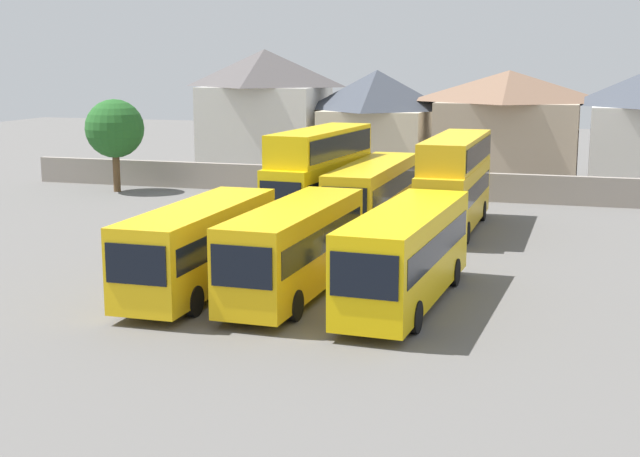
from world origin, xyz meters
TOP-DOWN VIEW (x-y plane):
  - ground at (0.00, 18.00)m, footprint 140.00×140.00m
  - depot_boundary_wall at (0.00, 25.36)m, footprint 56.00×0.50m
  - bus_1 at (-3.84, -0.23)m, footprint 2.62×10.22m
  - bus_2 at (-0.17, 0.31)m, footprint 2.70×10.38m
  - bus_3 at (4.10, 0.29)m, footprint 3.02×10.80m
  - bus_4 at (-3.69, 15.19)m, footprint 3.30×10.67m
  - bus_5 at (-0.75, 15.40)m, footprint 2.66×11.99m
  - bus_6 at (3.67, 15.20)m, footprint 2.58×10.68m
  - house_terrace_left at (-14.44, 35.76)m, footprint 9.56×7.50m
  - house_terrace_centre at (-5.25, 35.25)m, footprint 8.06×7.30m
  - house_terrace_right at (4.59, 34.80)m, footprint 10.40×7.04m
  - tree_left_of_lot at (-20.24, 22.36)m, footprint 3.93×3.93m

SIDE VIEW (x-z plane):
  - ground at x=0.00m, z-range 0.00..0.00m
  - depot_boundary_wall at x=0.00m, z-range 0.00..1.80m
  - bus_5 at x=-0.75m, z-range 0.24..3.60m
  - bus_1 at x=-3.84m, z-range 0.24..3.61m
  - bus_2 at x=-0.17m, z-range 0.24..3.69m
  - bus_3 at x=4.10m, z-range 0.25..3.76m
  - bus_6 at x=3.67m, z-range 0.31..5.22m
  - bus_4 at x=-3.69m, z-range 0.32..5.45m
  - house_terrace_right at x=4.59m, z-range 0.08..8.14m
  - house_terrace_centre at x=-5.25m, z-range 0.09..8.13m
  - tree_left_of_lot at x=-20.24m, z-range 1.12..7.35m
  - house_terrace_left at x=-14.44m, z-range 0.10..9.70m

